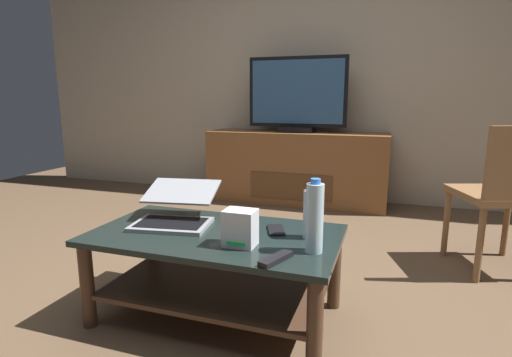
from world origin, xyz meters
TOP-DOWN VIEW (x-y plane):
  - ground_plane at (0.00, 0.00)m, footprint 7.68×7.68m
  - back_wall at (0.00, 2.37)m, footprint 6.40×0.12m
  - coffee_table at (-0.03, -0.08)m, footprint 1.09×0.61m
  - media_cabinet at (-0.16, 2.05)m, footprint 1.68×0.46m
  - television at (-0.16, 2.03)m, footprint 0.91×0.20m
  - dining_chair at (1.31, 0.86)m, footprint 0.56×0.56m
  - laptop at (-0.27, -0.01)m, footprint 0.41×0.44m
  - router_box at (0.13, -0.19)m, footprint 0.13×0.10m
  - water_bottle_near at (0.42, -0.17)m, footprint 0.07×0.07m
  - water_bottle_far at (0.38, -0.01)m, footprint 0.06×0.06m
  - cell_phone at (0.22, 0.02)m, footprint 0.12×0.16m
  - tv_remote at (0.31, -0.30)m, footprint 0.10×0.17m

SIDE VIEW (x-z plane):
  - ground_plane at x=0.00m, z-range 0.00..0.00m
  - coffee_table at x=-0.03m, z-range 0.08..0.48m
  - media_cabinet at x=-0.16m, z-range 0.00..0.68m
  - cell_phone at x=0.22m, z-range 0.40..0.41m
  - tv_remote at x=0.31m, z-range 0.40..0.42m
  - laptop at x=-0.27m, z-range 0.38..0.55m
  - router_box at x=0.13m, z-range 0.40..0.55m
  - dining_chair at x=1.31m, z-range 0.06..0.92m
  - water_bottle_far at x=0.38m, z-range 0.40..0.62m
  - water_bottle_near at x=0.42m, z-range 0.40..0.69m
  - television at x=-0.16m, z-range 0.67..1.35m
  - back_wall at x=0.00m, z-range 0.00..2.80m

